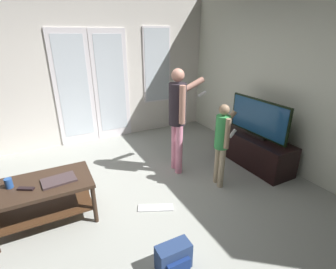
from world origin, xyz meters
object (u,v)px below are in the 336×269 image
object	(u,v)px
coffee_table	(44,193)
backpack	(174,258)
tv_stand	(254,150)
person_child	(222,139)
person_adult	(178,112)
tv_remote_black	(26,189)
laptop_closed	(59,180)
cup_near_edge	(9,183)
loose_keyboard	(156,208)
flat_screen_tv	(258,118)

from	to	relation	value
coffee_table	backpack	xyz separation A→B (m)	(1.00, -1.25, -0.24)
tv_stand	backpack	distance (m)	2.46
backpack	person_child	bearing A→B (deg)	36.75
person_adult	person_child	distance (m)	0.76
tv_stand	backpack	size ratio (longest dim) A/B	4.12
tv_remote_black	tv_stand	bearing A→B (deg)	29.37
laptop_closed	cup_near_edge	distance (m)	0.49
loose_keyboard	person_adult	bearing A→B (deg)	45.07
tv_stand	cup_near_edge	bearing A→B (deg)	177.82
person_adult	backpack	xyz separation A→B (m)	(-0.93, -1.58, -0.84)
loose_keyboard	backpack	bearing A→B (deg)	-103.61
backpack	tv_remote_black	xyz separation A→B (m)	(-1.15, 1.18, 0.39)
tv_stand	laptop_closed	size ratio (longest dim) A/B	3.75
loose_keyboard	person_child	bearing A→B (deg)	4.42
tv_stand	tv_remote_black	world-z (taller)	tv_remote_black
flat_screen_tv	tv_remote_black	distance (m)	3.32
backpack	laptop_closed	bearing A→B (deg)	124.32
loose_keyboard	laptop_closed	distance (m)	1.20
coffee_table	loose_keyboard	xyz separation A→B (m)	(1.20, -0.39, -0.36)
coffee_table	backpack	distance (m)	1.61
flat_screen_tv	backpack	bearing A→B (deg)	-151.40
flat_screen_tv	person_adult	distance (m)	1.31
person_child	tv_remote_black	size ratio (longest dim) A/B	7.08
person_adult	tv_remote_black	bearing A→B (deg)	-169.16
person_child	backpack	distance (m)	1.68
laptop_closed	loose_keyboard	bearing A→B (deg)	-24.18
backpack	tv_stand	bearing A→B (deg)	28.51
flat_screen_tv	backpack	size ratio (longest dim) A/B	3.53
person_child	cup_near_edge	size ratio (longest dim) A/B	11.09
coffee_table	flat_screen_tv	xyz separation A→B (m)	(3.16, -0.07, 0.43)
backpack	loose_keyboard	size ratio (longest dim) A/B	0.71
person_child	loose_keyboard	size ratio (longest dim) A/B	2.65
person_child	tv_remote_black	xyz separation A→B (m)	(-2.40, 0.24, -0.20)
coffee_table	person_adult	xyz separation A→B (m)	(1.93, 0.33, 0.59)
person_adult	cup_near_edge	distance (m)	2.28
laptop_closed	tv_remote_black	xyz separation A→B (m)	(-0.33, -0.02, -0.00)
person_adult	backpack	world-z (taller)	person_adult
loose_keyboard	tv_remote_black	size ratio (longest dim) A/B	2.67
person_adult	cup_near_edge	world-z (taller)	person_adult
coffee_table	flat_screen_tv	distance (m)	3.19
person_adult	tv_remote_black	size ratio (longest dim) A/B	9.45
person_child	laptop_closed	xyz separation A→B (m)	(-2.08, 0.26, -0.20)
cup_near_edge	tv_remote_black	distance (m)	0.20
person_child	cup_near_edge	distance (m)	2.59
flat_screen_tv	loose_keyboard	size ratio (longest dim) A/B	2.51
backpack	laptop_closed	xyz separation A→B (m)	(-0.82, 1.20, 0.39)
tv_stand	person_adult	distance (m)	1.49
laptop_closed	backpack	bearing A→B (deg)	-61.38
person_adult	person_child	xyz separation A→B (m)	(0.33, -0.64, -0.25)
tv_stand	flat_screen_tv	bearing A→B (deg)	114.56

